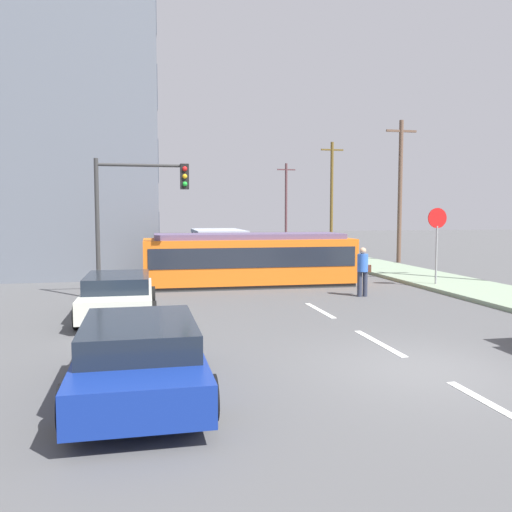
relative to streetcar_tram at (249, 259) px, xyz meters
The scene contains 16 objects.
ground_plane 2.21m from the streetcar_tram, 60.33° to the right, with size 120.00×120.00×0.00m, color #4F5051.
lane_stripe_0 13.77m from the streetcar_tram, 85.97° to the right, with size 0.16×2.40×0.01m, color silver.
lane_stripe_1 9.80m from the streetcar_tram, 84.32° to the right, with size 0.16×2.40×0.01m, color silver.
lane_stripe_2 5.87m from the streetcar_tram, 80.39° to the right, with size 0.16×2.40×0.01m, color silver.
lane_stripe_3 6.17m from the streetcar_tram, 80.87° to the left, with size 0.16×2.40×0.01m, color silver.
lane_stripe_4 12.08m from the streetcar_tram, 85.41° to the left, with size 0.16×2.40×0.01m, color silver.
streetcar_tram is the anchor object (origin of this frame).
city_bus 7.64m from the streetcar_tram, 91.06° to the left, with size 2.63×5.18×1.94m.
pedestrian_crossing 4.76m from the streetcar_tram, 47.19° to the right, with size 0.51×0.36×1.67m.
parked_sedan_near 12.67m from the streetcar_tram, 109.07° to the right, with size 2.07×4.59×1.19m.
parked_sedan_mid 7.30m from the streetcar_tram, 130.38° to the right, with size 2.04×4.52×1.19m.
stop_sign 7.21m from the streetcar_tram, 16.70° to the right, with size 0.76×0.07×2.88m.
traffic_light_mast 5.29m from the streetcar_tram, 151.49° to the right, with size 3.04×0.33×4.59m.
utility_pole_mid 13.23m from the streetcar_tram, 37.10° to the left, with size 1.80×0.24×8.00m.
utility_pole_far 22.43m from the streetcar_tram, 61.84° to the left, with size 1.80×0.24×8.28m.
utility_pole_distant 31.93m from the streetcar_tram, 72.23° to the left, with size 1.80×0.24×7.57m.
Camera 1 is at (-5.03, -8.76, 2.85)m, focal length 37.75 mm.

